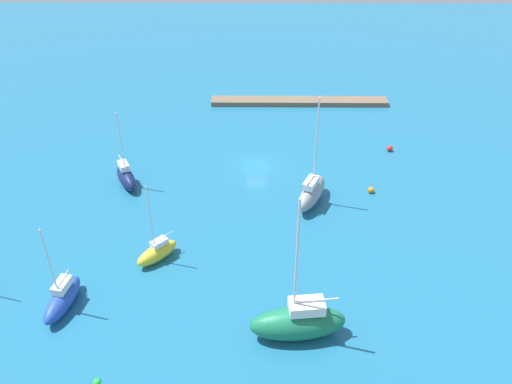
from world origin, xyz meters
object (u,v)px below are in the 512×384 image
(sailboat_gray_outer_mooring, at_px, (312,192))
(sailboat_blue_west_end, at_px, (62,298))
(sailboat_yellow_mid_basin, at_px, (157,252))
(mooring_buoy_orange, at_px, (371,190))
(sailboat_green_east_end, at_px, (298,322))
(pier_dock, at_px, (299,101))
(mooring_buoy_red, at_px, (390,148))
(sailboat_navy_lone_north, at_px, (126,177))

(sailboat_gray_outer_mooring, distance_m, sailboat_blue_west_end, 28.27)
(sailboat_yellow_mid_basin, distance_m, mooring_buoy_orange, 26.04)
(sailboat_green_east_end, height_order, mooring_buoy_orange, sailboat_green_east_end)
(sailboat_blue_west_end, bearing_deg, sailboat_yellow_mid_basin, 141.63)
(pier_dock, relative_size, mooring_buoy_red, 35.13)
(pier_dock, xyz_separation_m, sailboat_navy_lone_north, (22.11, 23.58, 0.81))
(pier_dock, xyz_separation_m, sailboat_gray_outer_mooring, (0.28, 27.20, 1.12))
(pier_dock, xyz_separation_m, sailboat_blue_west_end, (23.45, 43.40, 0.70))
(mooring_buoy_red, bearing_deg, sailboat_yellow_mid_basin, 38.79)
(sailboat_blue_west_end, bearing_deg, mooring_buoy_orange, 131.48)
(pier_dock, distance_m, sailboat_blue_west_end, 49.34)
(sailboat_navy_lone_north, height_order, sailboat_green_east_end, sailboat_green_east_end)
(sailboat_navy_lone_north, relative_size, sailboat_gray_outer_mooring, 0.75)
(sailboat_navy_lone_north, height_order, sailboat_yellow_mid_basin, sailboat_navy_lone_north)
(sailboat_yellow_mid_basin, height_order, sailboat_green_east_end, sailboat_green_east_end)
(sailboat_yellow_mid_basin, bearing_deg, sailboat_blue_west_end, -5.04)
(sailboat_blue_west_end, distance_m, sailboat_green_east_end, 20.75)
(mooring_buoy_orange, relative_size, mooring_buoy_red, 0.93)
(sailboat_yellow_mid_basin, height_order, mooring_buoy_red, sailboat_yellow_mid_basin)
(pier_dock, relative_size, sailboat_yellow_mid_basin, 3.12)
(sailboat_navy_lone_north, relative_size, mooring_buoy_red, 12.29)
(sailboat_green_east_end, xyz_separation_m, mooring_buoy_orange, (-9.85, -21.40, -1.23))
(sailboat_blue_west_end, xyz_separation_m, sailboat_green_east_end, (-20.53, 2.99, 0.53))
(sailboat_blue_west_end, xyz_separation_m, mooring_buoy_orange, (-30.38, -18.42, -0.70))
(mooring_buoy_orange, distance_m, mooring_buoy_red, 10.83)
(sailboat_navy_lone_north, relative_size, mooring_buoy_orange, 13.23)
(sailboat_yellow_mid_basin, relative_size, mooring_buoy_red, 11.25)
(pier_dock, bearing_deg, sailboat_gray_outer_mooring, 89.41)
(pier_dock, xyz_separation_m, sailboat_yellow_mid_basin, (16.17, 36.99, 0.58))
(sailboat_yellow_mid_basin, xyz_separation_m, mooring_buoy_orange, (-23.10, -12.00, -0.58))
(sailboat_yellow_mid_basin, bearing_deg, sailboat_navy_lone_north, -112.56)
(sailboat_green_east_end, relative_size, mooring_buoy_red, 17.79)
(sailboat_gray_outer_mooring, height_order, mooring_buoy_red, sailboat_gray_outer_mooring)
(sailboat_green_east_end, bearing_deg, mooring_buoy_red, -120.23)
(sailboat_gray_outer_mooring, height_order, mooring_buoy_orange, sailboat_gray_outer_mooring)
(sailboat_navy_lone_north, distance_m, mooring_buoy_orange, 29.08)
(sailboat_gray_outer_mooring, distance_m, sailboat_yellow_mid_basin, 18.67)
(mooring_buoy_orange, bearing_deg, sailboat_yellow_mid_basin, 27.46)
(sailboat_navy_lone_north, xyz_separation_m, sailboat_green_east_end, (-19.18, 22.81, 0.42))
(pier_dock, bearing_deg, mooring_buoy_orange, 105.50)
(pier_dock, relative_size, mooring_buoy_orange, 37.83)
(mooring_buoy_orange, bearing_deg, sailboat_green_east_end, 65.28)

